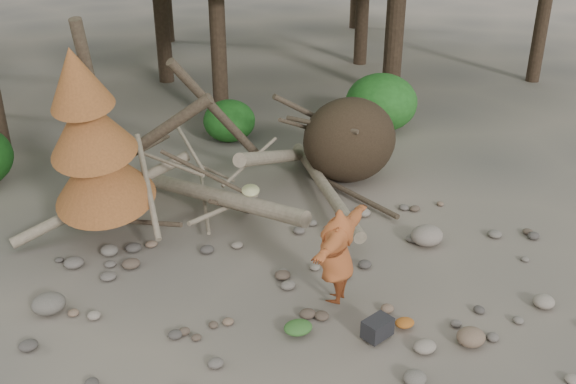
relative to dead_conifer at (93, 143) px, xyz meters
name	(u,v)px	position (x,y,z in m)	size (l,w,h in m)	color
ground	(327,303)	(3.12, -3.37, -2.11)	(120.00, 120.00, 0.00)	#514C44
deadfall_pile	(328,146)	(5.13, 0.87, -1.16)	(8.55, 5.24, 3.30)	#332619
dead_conifer	(93,143)	(0.00, 0.00, 0.00)	(2.06, 2.16, 4.35)	#4C3F30
bush_mid	(229,121)	(3.92, 4.43, -1.55)	(1.40, 1.40, 1.12)	#1E5C1A
bush_right	(381,102)	(8.12, 3.63, -1.31)	(2.00, 2.00, 1.60)	#276D22
frisbee_thrower	(336,256)	(3.22, -3.44, -1.19)	(2.43, 1.80, 2.17)	#A04C24
backpack	(377,331)	(3.42, -4.52, -1.96)	(0.45, 0.30, 0.30)	black
cloth_green	(298,330)	(2.34, -3.96, -2.03)	(0.45, 0.38, 0.17)	#315F26
cloth_orange	(404,325)	(3.95, -4.46, -2.05)	(0.32, 0.26, 0.12)	#9F531B
boulder_front_right	(471,337)	(4.67, -5.17, -1.98)	(0.45, 0.40, 0.27)	brown
boulder_mid_right	(427,235)	(5.74, -2.36, -1.92)	(0.63, 0.57, 0.38)	gray
boulder_mid_left	(49,304)	(-1.18, -1.88, -1.95)	(0.54, 0.49, 0.33)	#605A50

